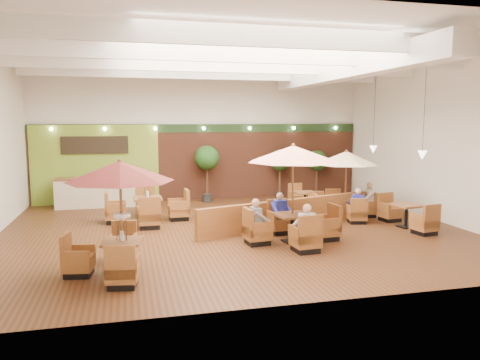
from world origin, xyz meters
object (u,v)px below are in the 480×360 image
object	(u,v)px
service_counter	(96,192)
diner_1	(281,209)
table_0	(118,192)
diner_4	(368,196)
table_2	(346,171)
topiary_2	(317,162)
diner_3	(357,202)
diner_2	(257,217)
table_4	(406,216)
topiary_0	(207,160)
table_1	(293,176)
table_5	(305,201)
topiary_1	(280,162)
table_3	(148,208)
diner_0	(306,223)
booth_divider	(290,214)

from	to	relation	value
service_counter	diner_1	bearing A→B (deg)	-45.91
table_0	diner_4	size ratio (longest dim) A/B	3.41
table_2	service_counter	bearing A→B (deg)	166.07
topiary_2	diner_3	world-z (taller)	topiary_2
topiary_2	diner_2	bearing A→B (deg)	-123.79
service_counter	table_4	distance (m)	11.49
table_4	diner_2	size ratio (longest dim) A/B	3.20
topiary_0	diner_3	bearing A→B (deg)	-52.09
table_1	topiary_0	bearing A→B (deg)	93.86
table_4	table_0	bearing A→B (deg)	-173.63
table_5	table_1	bearing A→B (deg)	-113.97
table_5	topiary_2	xyz separation A→B (m)	(1.58, 2.61, 1.21)
table_0	table_2	bearing A→B (deg)	38.50
topiary_1	topiary_2	xyz separation A→B (m)	(1.71, -0.00, -0.05)
diner_4	table_3	bearing A→B (deg)	89.15
table_2	diner_1	xyz separation A→B (m)	(-2.91, -1.63, -0.89)
diner_0	diner_2	size ratio (longest dim) A/B	0.99
diner_2	diner_3	xyz separation A→B (m)	(3.92, 1.77, -0.04)
table_1	topiary_1	size ratio (longest dim) A/B	1.29
table_2	topiary_2	size ratio (longest dim) A/B	1.16
service_counter	topiary_0	xyz separation A→B (m)	(4.46, 0.20, 1.17)
table_2	diner_0	distance (m)	4.75
topiary_1	diner_0	bearing A→B (deg)	-103.92
topiary_1	diner_4	size ratio (longest dim) A/B	2.83
booth_divider	diner_0	bearing A→B (deg)	-118.64
diner_4	booth_divider	bearing A→B (deg)	113.44
service_counter	topiary_1	distance (m)	7.72
topiary_2	diner_0	bearing A→B (deg)	-114.70
diner_1	diner_3	xyz separation A→B (m)	(2.91, 0.76, -0.02)
table_4	topiary_1	size ratio (longest dim) A/B	1.22
booth_divider	topiary_2	bearing A→B (deg)	41.71
table_3	diner_2	distance (m)	4.63
diner_3	booth_divider	bearing A→B (deg)	-168.89
table_3	topiary_2	size ratio (longest dim) A/B	1.34
service_counter	table_4	bearing A→B (deg)	-31.49
table_4	diner_0	world-z (taller)	diner_0
table_0	topiary_0	bearing A→B (deg)	77.42
diner_0	diner_2	bearing A→B (deg)	129.65
table_1	topiary_1	distance (m)	7.33
diner_1	table_0	bearing A→B (deg)	19.64
booth_divider	table_1	distance (m)	2.25
table_5	diner_4	distance (m)	2.47
booth_divider	topiary_1	bearing A→B (deg)	57.01
table_5	table_3	bearing A→B (deg)	-171.10
table_5	diner_3	size ratio (longest dim) A/B	3.24
service_counter	table_2	distance (m)	9.60
booth_divider	topiary_0	bearing A→B (deg)	90.11
service_counter	topiary_2	distance (m)	9.41
diner_1	table_2	bearing A→B (deg)	-160.55
service_counter	table_1	bearing A→B (deg)	-50.44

